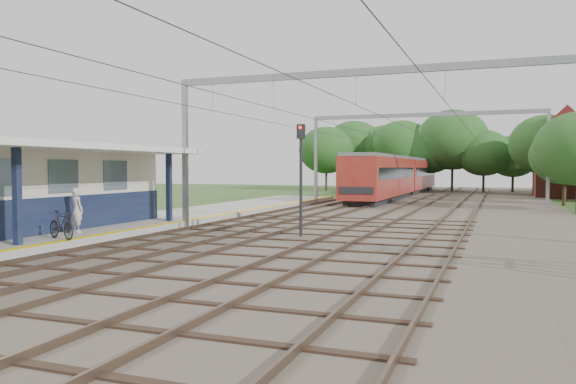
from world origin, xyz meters
The scene contains 11 objects.
ground centered at (0.00, 0.00, 0.00)m, with size 160.00×160.00×0.00m, color #2D4C1E.
ballast_bed centered at (4.00, 30.00, 0.05)m, with size 18.00×90.00×0.10m, color #473D33.
platform centered at (-7.50, 14.00, 0.17)m, with size 5.00×52.00×0.35m, color gray.
yellow_stripe centered at (-5.25, 14.00, 0.35)m, with size 0.45×52.00×0.01m, color yellow.
rail_tracks centered at (1.50, 30.00, 0.18)m, with size 11.80×88.00×0.15m.
catenary_system centered at (3.39, 25.28, 5.51)m, with size 17.22×88.00×7.00m.
tree_band centered at (3.84, 57.12, 4.92)m, with size 31.72×30.88×8.82m.
person centered at (-6.53, 9.48, 1.23)m, with size 0.64×0.42×1.76m, color beige.
bicycle centered at (-5.60, 7.62, 0.86)m, with size 0.48×1.70×1.02m, color black.
train centered at (-0.50, 48.49, 2.15)m, with size 2.94×36.63×3.86m.
signal_post centered at (1.35, 13.36, 2.99)m, with size 0.34×0.29×4.63m.
Camera 1 is at (8.87, -7.98, 2.88)m, focal length 35.00 mm.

